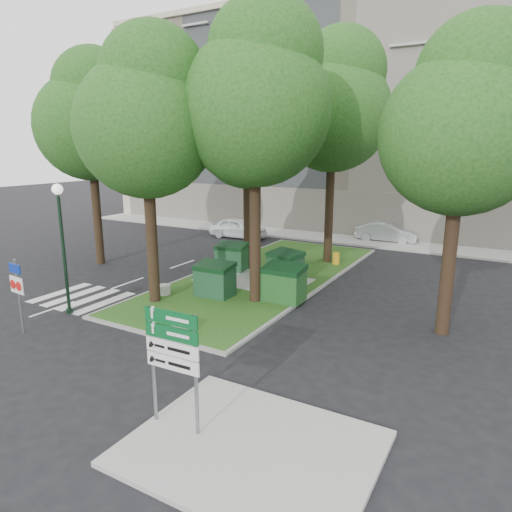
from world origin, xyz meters
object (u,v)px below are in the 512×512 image
Objects in this scene: dumpster_d at (284,283)px; car_silver at (387,232)px; tree_median_near_left at (148,114)px; directional_sign at (173,351)px; tree_median_near_right at (258,95)px; bollard_left at (164,290)px; tree_median_far at (335,102)px; dumpster_a at (232,257)px; tree_street_left at (91,116)px; traffic_sign_pole at (18,286)px; bollard_mid at (208,283)px; tree_median_mid at (250,129)px; bollard_right at (181,325)px; dumpster_c at (285,266)px; tree_street_right at (467,118)px; car_white at (238,228)px; dumpster_b at (215,280)px; litter_bin at (336,258)px; street_lamp at (62,234)px.

dumpster_d is 14.33m from car_silver.
tree_median_near_left is 10.30m from directional_sign.
bollard_left is (-3.81, -1.25, -7.67)m from tree_median_near_right.
directional_sign reaches higher than car_silver.
tree_median_far is 7.30× the size of dumpster_a.
traffic_sign_pole is at bearing -57.83° from tree_street_left.
traffic_sign_pole is at bearing -110.98° from bollard_mid.
dumpster_a is at bearing 85.61° from bollard_left.
tree_median_mid reaches higher than bollard_right.
tree_street_left reaches higher than traffic_sign_pole.
car_silver is at bearing 101.16° from dumpster_c.
tree_median_near_right is 7.01× the size of dumpster_a.
dumpster_a is at bearing 164.23° from tree_street_right.
tree_median_far is 19.36× the size of bollard_right.
traffic_sign_pole is (-5.43, -6.56, -6.34)m from tree_median_near_right.
tree_median_near_right is 8.70m from dumpster_a.
directional_sign reaches higher than car_white.
tree_street_left is (-7.00, 3.50, 0.33)m from tree_median_near_left.
dumpster_b is at bearing -96.50° from dumpster_c.
tree_street_right is 16.34× the size of bollard_right.
tree_median_far is 11.05m from dumpster_b.
dumpster_b is 0.38× the size of car_white.
car_white is at bearing 154.86° from litter_bin.
directional_sign is (6.42, -7.04, 1.61)m from bollard_left.
tree_median_mid is 2.05× the size of street_lamp.
dumpster_c is 0.37× the size of street_lamp.
tree_street_right is (7.00, 0.50, -1.00)m from tree_median_near_right.
litter_bin is at bearing 96.01° from dumpster_c.
tree_street_right reaches higher than bollard_mid.
directional_sign reaches higher than dumpster_b.
dumpster_b is at bearing -11.97° from tree_street_left.
tree_median_near_left reaches higher than street_lamp.
car_white is at bearing 116.51° from dumpster_b.
tree_median_mid is at bearing -145.53° from car_white.
dumpster_a is 3.23m from dumpster_c.
dumpster_c is (-0.45, -4.50, -7.51)m from tree_median_far.
tree_street_left is 13.33m from dumpster_d.
tree_median_near_left is 2.59× the size of car_white.
tree_median_near_right is at bearing -66.12° from dumpster_c.
traffic_sign_pole reaches higher than dumpster_d.
dumpster_c is 0.67× the size of directional_sign.
tree_street_right reaches higher than car_silver.
dumpster_a is at bearing 103.13° from bollard_mid.
dumpster_a is 3.13m from bollard_mid.
tree_street_right is at bearing 30.75° from bollard_right.
tree_median_mid reaches higher than car_silver.
bollard_mid is at bearing -179.05° from dumpster_d.
tree_median_far is at bearing 134.17° from tree_street_right.
tree_median_near_right reaches higher than car_silver.
tree_median_mid is (-3.00, 4.50, -1.01)m from tree_median_near_right.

